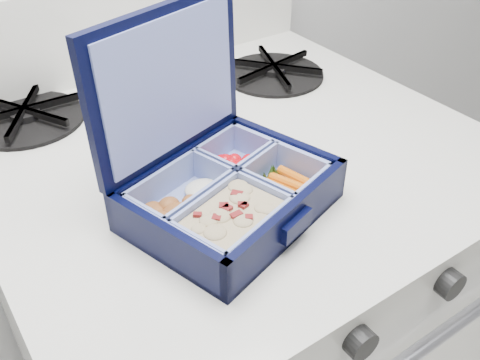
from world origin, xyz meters
TOP-DOWN VIEW (x-y plane):
  - stove at (-0.57, 1.67)m, footprint 0.63×0.63m
  - bento_box at (-0.65, 1.53)m, footprint 0.24×0.21m
  - burner_grate at (-0.40, 1.78)m, footprint 0.18×0.18m
  - burner_grate_rear at (-0.77, 1.86)m, footprint 0.16×0.16m
  - fork at (-0.58, 1.69)m, footprint 0.12×0.18m

SIDE VIEW (x-z plane):
  - stove at x=-0.57m, z-range 0.00..0.94m
  - fork at x=-0.58m, z-range 0.94..0.95m
  - burner_grate_rear at x=-0.77m, z-range 0.94..0.96m
  - burner_grate at x=-0.40m, z-range 0.94..0.96m
  - bento_box at x=-0.65m, z-range 0.94..0.99m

